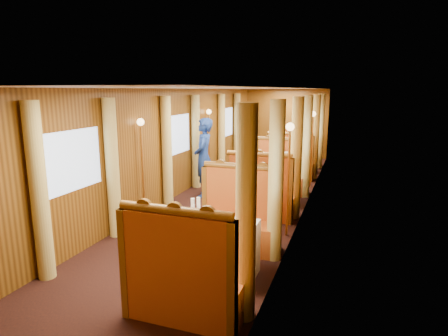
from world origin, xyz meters
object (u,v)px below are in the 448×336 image
at_px(table_near, 216,250).
at_px(table_mid, 271,187).
at_px(passenger, 279,164).
at_px(banquette_far_fwd, 290,164).
at_px(teapot_back, 208,216).
at_px(fruit_plate, 234,229).
at_px(banquette_far_aft, 300,153).
at_px(rose_vase_mid, 273,162).
at_px(teapot_left, 198,219).
at_px(teapot_right, 210,222).
at_px(banquette_near_fwd, 183,283).
at_px(table_far, 295,159).
at_px(tea_tray, 209,224).
at_px(banquette_mid_fwd, 260,197).
at_px(banquette_near_aft, 238,222).
at_px(banquette_mid_aft, 280,175).
at_px(steward, 204,158).
at_px(rose_vase_far, 296,142).

height_order(table_near, table_mid, same).
distance_m(table_mid, passenger, 0.89).
bearing_deg(banquette_far_fwd, table_mid, -90.00).
xyz_separation_m(teapot_back, fruit_plate, (0.44, -0.23, -0.05)).
distance_m(banquette_far_aft, fruit_plate, 8.18).
bearing_deg(passenger, rose_vase_mid, -88.71).
bearing_deg(teapot_left, teapot_right, -26.40).
distance_m(banquette_near_fwd, table_far, 8.01).
xyz_separation_m(tea_tray, fruit_plate, (0.37, -0.08, 0.01)).
xyz_separation_m(table_near, banquette_near_fwd, (0.00, -1.01, 0.05)).
bearing_deg(tea_tray, teapot_left, -165.38).
relative_size(banquette_mid_fwd, table_far, 1.28).
bearing_deg(banquette_far_aft, banquette_near_aft, -90.00).
bearing_deg(tea_tray, table_near, 47.63).
distance_m(banquette_near_fwd, tea_tray, 1.00).
height_order(banquette_mid_aft, rose_vase_mid, banquette_mid_aft).
bearing_deg(teapot_back, teapot_left, -120.90).
bearing_deg(passenger, banquette_near_fwd, -90.00).
relative_size(table_far, banquette_far_aft, 0.78).
xyz_separation_m(banquette_near_aft, tea_tray, (-0.07, -1.09, 0.33)).
distance_m(fruit_plate, rose_vase_mid, 3.68).
xyz_separation_m(teapot_back, steward, (-1.49, 3.48, 0.11)).
bearing_deg(steward, table_near, 10.77).
height_order(banquette_far_fwd, steward, steward).
height_order(banquette_mid_fwd, steward, steward).
height_order(teapot_left, rose_vase_far, rose_vase_far).
height_order(table_near, fruit_plate, fruit_plate).
bearing_deg(banquette_far_fwd, table_far, 90.00).
height_order(banquette_near_aft, table_far, banquette_near_aft).
distance_m(table_mid, teapot_back, 3.45).
relative_size(banquette_mid_fwd, teapot_right, 8.46).
bearing_deg(banquette_far_aft, rose_vase_mid, -89.77).
bearing_deg(teapot_back, steward, 104.27).
bearing_deg(table_mid, rose_vase_mid, 32.71).
xyz_separation_m(banquette_near_aft, passenger, (-0.00, 3.30, 0.32)).
distance_m(banquette_mid_fwd, teapot_back, 2.44).
relative_size(banquette_far_aft, passenger, 1.76).
height_order(tea_tray, rose_vase_mid, rose_vase_mid).
height_order(banquette_near_aft, passenger, banquette_near_aft).
bearing_deg(banquette_mid_fwd, table_far, 90.00).
distance_m(banquette_far_aft, teapot_right, 8.16).
xyz_separation_m(banquette_near_fwd, banquette_near_aft, (0.00, 2.03, 0.00)).
height_order(banquette_mid_fwd, banquette_mid_aft, same).
bearing_deg(teapot_left, banquette_near_fwd, -95.64).
relative_size(banquette_mid_fwd, rose_vase_far, 3.72).
relative_size(table_mid, teapot_right, 6.63).
bearing_deg(banquette_mid_aft, banquette_far_fwd, 90.00).
bearing_deg(teapot_right, steward, 93.69).
bearing_deg(teapot_left, teapot_back, 49.35).
height_order(table_mid, banquette_far_aft, banquette_far_aft).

